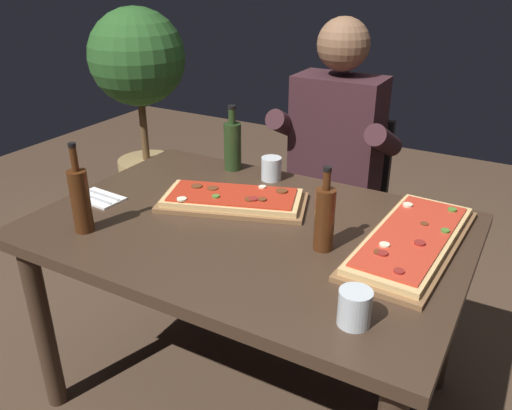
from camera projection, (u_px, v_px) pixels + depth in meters
ground_plane at (250, 391)px, 2.06m from camera, size 6.40×6.40×0.00m
dining_table at (249, 249)px, 1.79m from camera, size 1.40×0.96×0.74m
pizza_rectangular_front at (233, 200)px, 1.88m from camera, size 0.57×0.40×0.05m
pizza_rectangular_left at (412, 240)px, 1.61m from camera, size 0.29×0.64×0.05m
wine_bottle_dark at (80, 199)px, 1.66m from camera, size 0.06×0.06×0.30m
oil_bottle_amber at (233, 145)px, 2.15m from camera, size 0.07×0.07×0.27m
vinegar_bottle_green at (325, 218)px, 1.56m from camera, size 0.06×0.06×0.27m
tumbler_near_camera at (271, 170)px, 2.08m from camera, size 0.08×0.08×0.09m
tumbler_far_side at (355, 308)px, 1.25m from camera, size 0.08×0.08×0.09m
napkin_cutlery_set at (99, 198)px, 1.92m from camera, size 0.19×0.12×0.01m
diner_chair at (339, 200)px, 2.53m from camera, size 0.44×0.44×0.87m
seated_diner at (333, 157)px, 2.32m from camera, size 0.53×0.41×1.33m
potted_plant_corner at (140, 90)px, 3.10m from camera, size 0.56×0.56×1.30m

